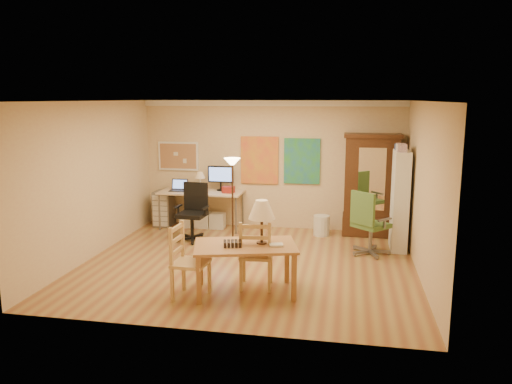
% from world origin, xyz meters
% --- Properties ---
extents(floor, '(5.50, 5.50, 0.00)m').
position_xyz_m(floor, '(0.00, 0.00, 0.00)').
color(floor, brown).
rests_on(floor, ground).
extents(crown_molding, '(5.50, 0.08, 0.12)m').
position_xyz_m(crown_molding, '(0.00, 2.46, 2.64)').
color(crown_molding, white).
rests_on(crown_molding, floor).
extents(corkboard, '(0.90, 0.04, 0.62)m').
position_xyz_m(corkboard, '(-2.05, 2.47, 1.50)').
color(corkboard, '#9A6E48').
rests_on(corkboard, floor).
extents(art_panel_left, '(0.80, 0.04, 1.00)m').
position_xyz_m(art_panel_left, '(-0.25, 2.47, 1.45)').
color(art_panel_left, gold).
rests_on(art_panel_left, floor).
extents(art_panel_right, '(0.75, 0.04, 0.95)m').
position_xyz_m(art_panel_right, '(0.65, 2.47, 1.45)').
color(art_panel_right, teal).
rests_on(art_panel_right, floor).
extents(dining_table, '(1.60, 1.19, 1.34)m').
position_xyz_m(dining_table, '(0.29, -1.19, 0.85)').
color(dining_table, brown).
rests_on(dining_table, floor).
extents(ladder_chair_back, '(0.51, 0.49, 1.02)m').
position_xyz_m(ladder_chair_back, '(0.33, -1.02, 0.48)').
color(ladder_chair_back, tan).
rests_on(ladder_chair_back, floor).
extents(ladder_chair_left, '(0.49, 0.51, 1.04)m').
position_xyz_m(ladder_chair_left, '(-0.54, -1.52, 0.49)').
color(ladder_chair_left, tan).
rests_on(ladder_chair_left, floor).
extents(torchiere_lamp, '(0.30, 0.30, 1.67)m').
position_xyz_m(torchiere_lamp, '(-0.48, 0.92, 1.34)').
color(torchiere_lamp, '#392316').
rests_on(torchiere_lamp, floor).
extents(computer_desk, '(1.76, 0.77, 1.33)m').
position_xyz_m(computer_desk, '(-1.41, 2.16, 0.49)').
color(computer_desk, beige).
rests_on(computer_desk, floor).
extents(office_chair_black, '(0.69, 0.69, 1.12)m').
position_xyz_m(office_chair_black, '(-1.35, 1.21, 0.30)').
color(office_chair_black, black).
rests_on(office_chair_black, floor).
extents(office_chair_green, '(0.74, 0.74, 1.15)m').
position_xyz_m(office_chair_green, '(2.01, 0.91, 0.31)').
color(office_chair_green, slate).
rests_on(office_chair_green, floor).
extents(drawer_cart, '(0.38, 0.45, 0.76)m').
position_xyz_m(drawer_cart, '(-2.32, 2.19, 0.38)').
color(drawer_cart, slate).
rests_on(drawer_cart, floor).
extents(armoire, '(1.12, 0.53, 2.06)m').
position_xyz_m(armoire, '(2.06, 2.24, 0.89)').
color(armoire, '#32190D').
rests_on(armoire, floor).
extents(bookshelf, '(0.27, 0.73, 1.82)m').
position_xyz_m(bookshelf, '(2.55, 1.36, 0.91)').
color(bookshelf, white).
rests_on(bookshelf, floor).
extents(wastebin, '(0.33, 0.33, 0.41)m').
position_xyz_m(wastebin, '(1.11, 2.02, 0.20)').
color(wastebin, silver).
rests_on(wastebin, floor).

